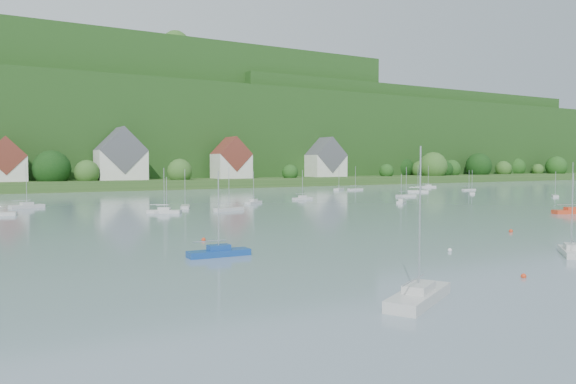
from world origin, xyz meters
The scene contains 15 objects.
far_shore_strip centered at (0.00, 200.00, 1.50)m, with size 600.00×60.00×3.00m, color #294F1D.
forested_ridge centered at (0.39, 268.57, 22.89)m, with size 620.00×181.22×69.89m.
village_building_1 centered at (-30.00, 189.00, 8.75)m, with size 12.00×9.36×14.00m.
village_building_2 centered at (5.00, 188.00, 10.27)m, with size 16.00×11.44×18.00m.
village_building_3 centered at (45.00, 186.00, 9.43)m, with size 13.00×10.40×15.50m.
village_building_4 centered at (90.00, 190.00, 9.59)m, with size 15.00×10.40×16.50m.
near_sailboat_0 centered at (-15.42, 21.77, 0.49)m, with size 7.37×5.33×9.85m.
near_sailboat_1 centered at (-19.57, 44.25, 0.43)m, with size 6.02×1.90×8.04m.
near_sailboat_3 centered at (9.96, 28.10, 0.43)m, with size 5.39×5.09×7.82m.
near_sailboat_5 centered at (50.62, 54.53, 0.46)m, with size 6.80×4.13×8.88m.
mooring_buoy_0 centered at (-3.11, 23.46, 0.00)m, with size 0.43×0.43×0.43m, color red.
mooring_buoy_1 centered at (1.47, 35.40, 0.00)m, with size 0.43×0.43×0.43m, color white.
mooring_buoy_2 centered at (19.69, 42.60, 0.00)m, with size 0.50×0.50×0.50m, color red.
mooring_buoy_3 centered at (-17.01, 54.74, 0.00)m, with size 0.47×0.47×0.47m, color red.
far_sailboat_cluster centered at (14.63, 113.88, 0.37)m, with size 197.77×61.43×8.71m.
Camera 1 is at (-39.81, -4.13, 8.82)m, focal length 34.68 mm.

